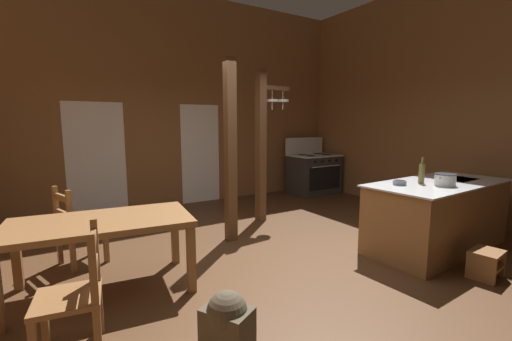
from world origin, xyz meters
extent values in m
cube|color=#4C301C|center=(0.00, 0.00, -0.05)|extent=(8.10, 7.63, 0.10)
cube|color=brown|center=(0.00, 3.49, 2.10)|extent=(8.10, 0.14, 4.21)
cube|color=brown|center=(3.72, 0.00, 2.10)|extent=(0.14, 7.63, 4.21)
cube|color=white|center=(-1.64, 3.41, 1.02)|extent=(1.00, 0.01, 2.05)
cube|color=white|center=(0.37, 3.41, 1.02)|extent=(0.84, 0.01, 2.05)
cube|color=brown|center=(2.00, -0.78, 0.44)|extent=(2.14, 1.00, 0.89)
cube|color=silver|center=(2.00, -0.78, 0.90)|extent=(2.20, 1.06, 0.02)
cube|color=black|center=(2.48, -0.76, 0.90)|extent=(0.54, 0.43, 0.00)
cube|color=black|center=(1.98, -0.35, 0.05)|extent=(1.99, 0.14, 0.10)
cube|color=#2F2F2F|center=(2.97, 2.77, 0.45)|extent=(1.10, 0.77, 0.90)
cube|color=black|center=(2.97, 2.39, 0.42)|extent=(0.94, 0.01, 0.52)
cylinder|color=silver|center=(2.97, 2.36, 0.70)|extent=(0.83, 0.03, 0.02)
cube|color=silver|center=(2.97, 2.77, 0.92)|extent=(1.14, 0.81, 0.03)
cube|color=silver|center=(2.97, 3.13, 1.12)|extent=(1.14, 0.05, 0.40)
cylinder|color=black|center=(3.22, 2.62, 0.94)|extent=(0.20, 0.20, 0.01)
cylinder|color=black|center=(2.72, 2.62, 0.94)|extent=(0.20, 0.20, 0.01)
cylinder|color=black|center=(3.22, 2.93, 0.94)|extent=(0.20, 0.20, 0.01)
cylinder|color=black|center=(2.72, 2.92, 0.94)|extent=(0.20, 0.20, 0.01)
cylinder|color=black|center=(3.30, 2.37, 0.82)|extent=(0.04, 0.03, 0.04)
cylinder|color=black|center=(3.08, 2.37, 0.82)|extent=(0.04, 0.03, 0.04)
cylinder|color=black|center=(2.86, 2.37, 0.82)|extent=(0.04, 0.03, 0.04)
cylinder|color=black|center=(2.64, 2.37, 0.82)|extent=(0.04, 0.03, 0.04)
cube|color=brown|center=(0.69, 1.56, 1.28)|extent=(0.15, 0.15, 2.56)
cube|color=brown|center=(0.95, 1.58, 2.27)|extent=(0.67, 0.13, 0.06)
cylinder|color=silver|center=(0.93, 1.58, 2.17)|extent=(0.01, 0.01, 0.20)
cylinder|color=silver|center=(0.93, 1.58, 2.05)|extent=(0.25, 0.25, 0.04)
cylinder|color=silver|center=(0.93, 1.58, 1.97)|extent=(0.02, 0.02, 0.14)
cylinder|color=silver|center=(1.17, 1.60, 2.17)|extent=(0.01, 0.01, 0.19)
cylinder|color=silver|center=(1.17, 1.60, 2.06)|extent=(0.23, 0.23, 0.04)
cylinder|color=silver|center=(1.17, 1.60, 1.98)|extent=(0.02, 0.02, 0.14)
cube|color=brown|center=(-0.21, 0.95, 1.28)|extent=(0.14, 0.14, 2.56)
cube|color=brown|center=(1.61, -1.58, 0.28)|extent=(0.40, 0.33, 0.04)
cube|color=brown|center=(1.45, -1.60, 0.13)|extent=(0.08, 0.28, 0.26)
cube|color=brown|center=(1.77, -1.55, 0.13)|extent=(0.08, 0.28, 0.26)
cube|color=brown|center=(1.61, -1.58, 0.14)|extent=(0.36, 0.32, 0.03)
cube|color=brown|center=(-1.98, 0.31, 0.71)|extent=(1.79, 1.09, 0.06)
cube|color=brown|center=(-2.72, 0.79, 0.34)|extent=(0.09, 0.09, 0.68)
cube|color=brown|center=(-1.15, 0.60, 0.34)|extent=(0.09, 0.09, 0.68)
cube|color=brown|center=(-1.24, -0.17, 0.34)|extent=(0.09, 0.09, 0.68)
cube|color=brown|center=(-2.33, -0.58, 0.43)|extent=(0.50, 0.50, 0.04)
cube|color=brown|center=(-2.49, -0.36, 0.21)|extent=(0.06, 0.06, 0.41)
cube|color=brown|center=(-2.17, -0.79, 0.47)|extent=(0.06, 0.06, 0.95)
cube|color=brown|center=(-2.12, -0.42, 0.47)|extent=(0.06, 0.06, 0.95)
cube|color=brown|center=(-2.14, -0.61, 0.84)|extent=(0.09, 0.38, 0.07)
cube|color=brown|center=(-2.14, -0.61, 0.65)|extent=(0.09, 0.38, 0.07)
cube|color=brown|center=(-2.10, 1.18, 0.43)|extent=(0.56, 0.56, 0.04)
cube|color=brown|center=(-1.98, 1.42, 0.21)|extent=(0.06, 0.06, 0.41)
cube|color=brown|center=(-1.86, 1.06, 0.21)|extent=(0.06, 0.06, 0.41)
cube|color=brown|center=(-2.34, 1.30, 0.47)|extent=(0.06, 0.06, 0.95)
cube|color=brown|center=(-2.22, 0.94, 0.47)|extent=(0.06, 0.06, 0.95)
cube|color=brown|center=(-2.28, 1.12, 0.84)|extent=(0.15, 0.37, 0.07)
cube|color=brown|center=(-2.28, 1.12, 0.65)|extent=(0.15, 0.37, 0.07)
cylinder|color=black|center=(-1.30, -1.40, 0.24)|extent=(0.05, 0.05, 0.38)
cylinder|color=black|center=(-1.39, -1.23, 0.24)|extent=(0.05, 0.05, 0.38)
sphere|color=#4C4233|center=(-1.46, -1.38, 0.46)|extent=(0.37, 0.37, 0.27)
cylinder|color=silver|center=(1.80, -0.96, 0.98)|extent=(0.25, 0.25, 0.14)
cylinder|color=black|center=(1.80, -0.96, 1.05)|extent=(0.26, 0.26, 0.01)
cylinder|color=silver|center=(1.67, -0.96, 1.01)|extent=(0.05, 0.02, 0.02)
cylinder|color=silver|center=(1.94, -0.96, 1.01)|extent=(0.05, 0.02, 0.02)
cylinder|color=slate|center=(1.36, -0.63, 0.93)|extent=(0.16, 0.16, 0.06)
cylinder|color=black|center=(1.36, -0.63, 0.96)|extent=(0.13, 0.13, 0.00)
cylinder|color=brown|center=(1.71, -0.70, 1.03)|extent=(0.07, 0.07, 0.25)
cylinder|color=brown|center=(1.71, -0.70, 1.20)|extent=(0.03, 0.03, 0.09)
camera|label=1|loc=(-2.37, -3.22, 1.69)|focal=23.59mm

